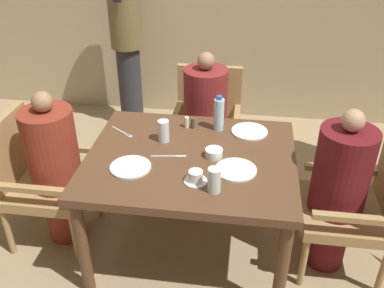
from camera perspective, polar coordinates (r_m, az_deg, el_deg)
ground_plane at (r=2.96m, az=-0.14°, el=-13.36°), size 16.00×16.00×0.00m
dining_table at (r=2.56m, az=-0.16°, el=-3.24°), size 1.22×1.00×0.72m
chair_left_side at (r=2.94m, az=-20.01°, el=-3.96°), size 0.51×0.51×0.88m
diner_in_left_chair at (r=2.84m, az=-17.76°, el=-3.04°), size 0.32×0.32×1.08m
chair_far_side at (r=3.40m, az=2.00°, el=3.13°), size 0.51×0.51×0.88m
diner_in_far_chair at (r=3.24m, az=1.75°, el=3.22°), size 0.32×0.32×1.09m
chair_right_side at (r=2.72m, az=21.48°, el=-7.37°), size 0.51×0.51×0.88m
diner_in_right_chair at (r=2.64m, az=18.85°, el=-5.93°), size 0.32×0.32×1.08m
standing_host at (r=4.05m, az=-8.77°, el=14.23°), size 0.29×0.33×1.70m
plate_main_left at (r=2.77m, az=7.67°, el=1.68°), size 0.23×0.23×0.01m
plate_main_right at (r=2.39m, az=5.88°, el=-3.43°), size 0.23×0.23×0.01m
plate_dessert_center at (r=2.42m, az=-8.20°, el=-3.06°), size 0.23×0.23×0.01m
teacup_with_saucer at (r=2.28m, az=0.49°, el=-4.46°), size 0.13×0.13×0.07m
bowl_small at (r=2.49m, az=2.94°, el=-1.19°), size 0.10×0.10×0.05m
water_bottle at (r=2.73m, az=3.61°, el=4.01°), size 0.06×0.06×0.24m
glass_tall_near at (r=2.63m, az=-3.81°, el=1.75°), size 0.07×0.07×0.14m
glass_tall_mid at (r=2.19m, az=2.99°, el=-4.82°), size 0.07×0.07×0.14m
salt_shaker at (r=2.78m, az=-0.70°, el=2.91°), size 0.03×0.03×0.07m
pepper_shaker at (r=2.78m, az=0.10°, el=2.83°), size 0.03×0.03×0.07m
fork_beside_plate at (r=2.77m, az=-9.11°, el=1.48°), size 0.17×0.13×0.00m
knife_beside_plate at (r=2.50m, az=-2.88°, el=-1.63°), size 0.21×0.04×0.00m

